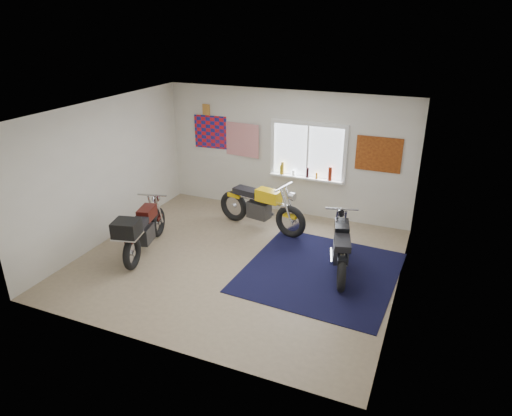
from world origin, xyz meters
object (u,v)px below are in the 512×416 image
at_px(yellow_triumph, 261,208).
at_px(maroon_tourer, 141,230).
at_px(black_chrome_bike, 341,248).
at_px(navy_rug, 320,272).

distance_m(yellow_triumph, maroon_tourer, 2.46).
distance_m(black_chrome_bike, maroon_tourer, 3.57).
distance_m(yellow_triumph, black_chrome_bike, 2.16).
bearing_deg(black_chrome_bike, yellow_triumph, 46.72).
bearing_deg(maroon_tourer, navy_rug, -92.50).
height_order(navy_rug, black_chrome_bike, black_chrome_bike).
height_order(navy_rug, yellow_triumph, yellow_triumph).
relative_size(black_chrome_bike, maroon_tourer, 0.98).
bearing_deg(yellow_triumph, navy_rug, -26.08).
bearing_deg(black_chrome_bike, maroon_tourer, 89.28).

